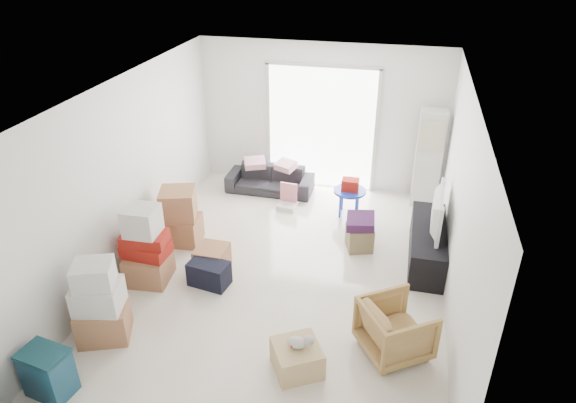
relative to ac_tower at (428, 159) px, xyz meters
The scene contains 21 objects.
room_shell 3.32m from the ac_tower, 126.35° to the right, with size 4.98×6.48×3.18m.
sliding_door 2.01m from the ac_tower, behind, with size 2.10×0.04×2.33m.
ac_tower is the anchor object (origin of this frame).
tv_console 1.90m from the ac_tower, 88.41° to the right, with size 0.49×1.64×0.55m, color black.
television 1.82m from the ac_tower, 88.41° to the right, with size 1.04×0.60×0.14m, color black.
sofa 2.87m from the ac_tower, behind, with size 1.60×0.47×0.63m, color #29292E.
pillow_left 3.10m from the ac_tower, behind, with size 0.38×0.30×0.12m, color #E0A3B7.
pillow_right 2.52m from the ac_tower, behind, with size 0.34×0.27×0.11m, color #E0A3B7.
armchair 3.86m from the ac_tower, 94.75° to the right, with size 0.72×0.67×0.74m, color #AA7B4B.
storage_bins 6.56m from the ac_tower, 126.11° to the right, with size 0.54×0.42×0.57m.
box_stack_a 5.78m from the ac_tower, 130.61° to the right, with size 0.72×0.66×1.07m.
box_stack_b 4.94m from the ac_tower, 139.58° to the right, with size 0.64×0.61×1.15m.
box_stack_c 4.33m from the ac_tower, 149.81° to the right, with size 0.64×0.64×0.90m.
loose_box 4.12m from the ac_tower, 137.12° to the right, with size 0.44×0.44×0.37m, color #996A45.
duffel_bag 4.30m from the ac_tower, 132.88° to the right, with size 0.55×0.33×0.35m, color black.
ottoman 2.08m from the ac_tower, 119.07° to the right, with size 0.38×0.38×0.38m, color olive.
blanket 2.01m from the ac_tower, 119.07° to the right, with size 0.42×0.42×0.14m, color #3B1A41.
kids_table 1.49m from the ac_tower, 150.75° to the right, with size 0.55×0.55×0.67m.
toy_walker 2.55m from the ac_tower, 163.53° to the right, with size 0.35×0.31×0.44m.
wood_crate 4.62m from the ac_tower, 107.35° to the right, with size 0.50×0.50×0.34m, color tan.
plush_bunny 4.58m from the ac_tower, 106.99° to the right, with size 0.30×0.16×0.15m.
Camera 1 is at (1.46, -5.84, 4.44)m, focal length 32.00 mm.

